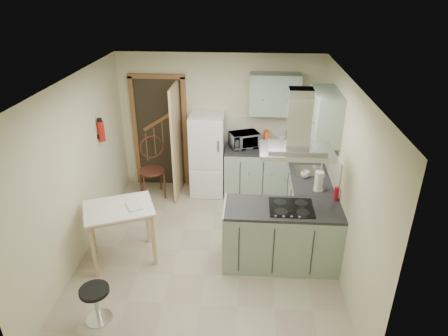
# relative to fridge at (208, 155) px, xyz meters

# --- Properties ---
(floor) EXTENTS (4.20, 4.20, 0.00)m
(floor) POSITION_rel_fridge_xyz_m (0.20, -1.80, -0.75)
(floor) COLOR tan
(floor) RESTS_ON ground
(ceiling) EXTENTS (4.20, 4.20, 0.00)m
(ceiling) POSITION_rel_fridge_xyz_m (0.20, -1.80, 1.75)
(ceiling) COLOR silver
(ceiling) RESTS_ON back_wall
(back_wall) EXTENTS (3.60, 0.00, 3.60)m
(back_wall) POSITION_rel_fridge_xyz_m (0.20, 0.30, 0.50)
(back_wall) COLOR beige
(back_wall) RESTS_ON floor
(left_wall) EXTENTS (0.00, 4.20, 4.20)m
(left_wall) POSITION_rel_fridge_xyz_m (-1.60, -1.80, 0.50)
(left_wall) COLOR beige
(left_wall) RESTS_ON floor
(right_wall) EXTENTS (0.00, 4.20, 4.20)m
(right_wall) POSITION_rel_fridge_xyz_m (2.00, -1.80, 0.50)
(right_wall) COLOR beige
(right_wall) RESTS_ON floor
(doorway) EXTENTS (1.10, 0.12, 2.10)m
(doorway) POSITION_rel_fridge_xyz_m (-0.90, 0.27, 0.30)
(doorway) COLOR brown
(doorway) RESTS_ON floor
(fridge) EXTENTS (0.60, 0.60, 1.50)m
(fridge) POSITION_rel_fridge_xyz_m (0.00, 0.00, 0.00)
(fridge) COLOR white
(fridge) RESTS_ON floor
(counter_back) EXTENTS (1.08, 0.60, 0.90)m
(counter_back) POSITION_rel_fridge_xyz_m (0.86, 0.00, -0.30)
(counter_back) COLOR #9EB2A0
(counter_back) RESTS_ON floor
(counter_right) EXTENTS (0.60, 1.95, 0.90)m
(counter_right) POSITION_rel_fridge_xyz_m (1.70, -0.68, -0.30)
(counter_right) COLOR #9EB2A0
(counter_right) RESTS_ON floor
(splashback) EXTENTS (1.68, 0.02, 0.50)m
(splashback) POSITION_rel_fridge_xyz_m (1.16, 0.29, 0.40)
(splashback) COLOR beige
(splashback) RESTS_ON counter_back
(wall_cabinet_back) EXTENTS (0.85, 0.35, 0.70)m
(wall_cabinet_back) POSITION_rel_fridge_xyz_m (1.15, 0.12, 1.10)
(wall_cabinet_back) COLOR #9EB2A0
(wall_cabinet_back) RESTS_ON back_wall
(wall_cabinet_right) EXTENTS (0.35, 0.90, 0.70)m
(wall_cabinet_right) POSITION_rel_fridge_xyz_m (1.82, -0.95, 1.10)
(wall_cabinet_right) COLOR #9EB2A0
(wall_cabinet_right) RESTS_ON right_wall
(peninsula) EXTENTS (1.55, 0.65, 0.90)m
(peninsula) POSITION_rel_fridge_xyz_m (1.22, -1.98, -0.30)
(peninsula) COLOR #9EB2A0
(peninsula) RESTS_ON floor
(hob) EXTENTS (0.58, 0.50, 0.01)m
(hob) POSITION_rel_fridge_xyz_m (1.32, -1.98, 0.16)
(hob) COLOR black
(hob) RESTS_ON peninsula
(extractor_hood) EXTENTS (0.90, 0.55, 0.10)m
(extractor_hood) POSITION_rel_fridge_xyz_m (1.32, -1.98, 0.97)
(extractor_hood) COLOR silver
(extractor_hood) RESTS_ON ceiling
(sink) EXTENTS (0.45, 0.40, 0.01)m
(sink) POSITION_rel_fridge_xyz_m (1.70, -0.85, 0.16)
(sink) COLOR silver
(sink) RESTS_ON counter_right
(fire_extinguisher) EXTENTS (0.10, 0.10, 0.32)m
(fire_extinguisher) POSITION_rel_fridge_xyz_m (-1.54, -0.90, 0.75)
(fire_extinguisher) COLOR #B2140F
(fire_extinguisher) RESTS_ON left_wall
(drop_leaf_table) EXTENTS (1.10, 0.97, 0.85)m
(drop_leaf_table) POSITION_rel_fridge_xyz_m (-0.99, -2.04, -0.33)
(drop_leaf_table) COLOR tan
(drop_leaf_table) RESTS_ON floor
(bentwood_chair) EXTENTS (0.60, 0.60, 1.02)m
(bentwood_chair) POSITION_rel_fridge_xyz_m (-0.99, -0.23, -0.24)
(bentwood_chair) COLOR #492218
(bentwood_chair) RESTS_ON floor
(stool) EXTENTS (0.40, 0.40, 0.46)m
(stool) POSITION_rel_fridge_xyz_m (-0.97, -3.17, -0.52)
(stool) COLOR black
(stool) RESTS_ON floor
(microwave) EXTENTS (0.59, 0.50, 0.27)m
(microwave) POSITION_rel_fridge_xyz_m (0.65, 0.05, 0.29)
(microwave) COLOR black
(microwave) RESTS_ON counter_back
(kettle) EXTENTS (0.17, 0.17, 0.19)m
(kettle) POSITION_rel_fridge_xyz_m (1.31, 0.13, 0.25)
(kettle) COLOR silver
(kettle) RESTS_ON counter_back
(cereal_box) EXTENTS (0.10, 0.21, 0.30)m
(cereal_box) POSITION_rel_fridge_xyz_m (1.04, 0.06, 0.30)
(cereal_box) COLOR #EC581B
(cereal_box) RESTS_ON counter_back
(soap_bottle) EXTENTS (0.13, 0.13, 0.22)m
(soap_bottle) POSITION_rel_fridge_xyz_m (1.86, -0.48, 0.26)
(soap_bottle) COLOR #B8B5C2
(soap_bottle) RESTS_ON counter_right
(paper_towel) EXTENTS (0.14, 0.14, 0.30)m
(paper_towel) POSITION_rel_fridge_xyz_m (1.74, -1.47, 0.30)
(paper_towel) COLOR white
(paper_towel) RESTS_ON counter_right
(cup) EXTENTS (0.15, 0.15, 0.10)m
(cup) POSITION_rel_fridge_xyz_m (1.60, -1.08, 0.20)
(cup) COLOR silver
(cup) RESTS_ON counter_right
(red_bottle) EXTENTS (0.07, 0.07, 0.19)m
(red_bottle) POSITION_rel_fridge_xyz_m (1.95, -1.72, 0.24)
(red_bottle) COLOR #B70F1E
(red_bottle) RESTS_ON peninsula
(book) EXTENTS (0.29, 0.31, 0.11)m
(book) POSITION_rel_fridge_xyz_m (-0.86, -2.05, 0.15)
(book) COLOR #A83848
(book) RESTS_ON drop_leaf_table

